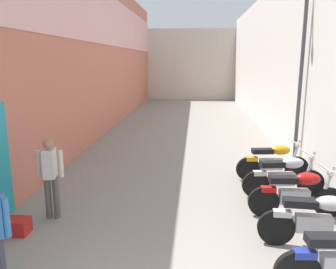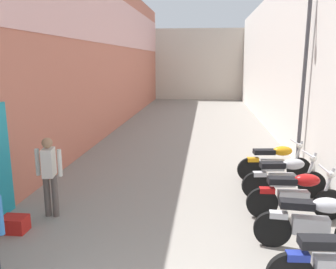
{
  "view_description": "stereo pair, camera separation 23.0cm",
  "coord_description": "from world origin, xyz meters",
  "px_view_note": "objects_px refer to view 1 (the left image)",
  "views": [
    {
      "loc": [
        0.38,
        -2.3,
        2.99
      ],
      "look_at": [
        -0.23,
        5.32,
        1.33
      ],
      "focal_mm": 36.82,
      "sensor_mm": 36.0,
      "label": 1
    },
    {
      "loc": [
        0.6,
        -2.28,
        2.99
      ],
      "look_at": [
        -0.23,
        5.32,
        1.33
      ],
      "focal_mm": 36.82,
      "sensor_mm": 36.0,
      "label": 2
    }
  ],
  "objects_px": {
    "pedestrian_mid_alley": "(50,172)",
    "plastic_crate": "(16,226)",
    "motorcycle_second": "(318,219)",
    "motorcycle_third": "(297,192)",
    "motorcycle_fourth": "(284,175)",
    "motorcycle_fifth": "(273,161)",
    "street_lamp": "(298,70)"
  },
  "relations": [
    {
      "from": "motorcycle_fifth",
      "to": "motorcycle_fourth",
      "type": "bearing_deg",
      "value": -90.0
    },
    {
      "from": "motorcycle_fourth",
      "to": "motorcycle_third",
      "type": "bearing_deg",
      "value": -90.0
    },
    {
      "from": "motorcycle_second",
      "to": "street_lamp",
      "type": "distance_m",
      "value": 4.82
    },
    {
      "from": "street_lamp",
      "to": "motorcycle_third",
      "type": "bearing_deg",
      "value": -102.77
    },
    {
      "from": "motorcycle_fourth",
      "to": "plastic_crate",
      "type": "bearing_deg",
      "value": -157.6
    },
    {
      "from": "motorcycle_second",
      "to": "motorcycle_fifth",
      "type": "xyz_separation_m",
      "value": [
        -0.0,
        3.25,
        0.0
      ]
    },
    {
      "from": "motorcycle_fifth",
      "to": "plastic_crate",
      "type": "relative_size",
      "value": 4.19
    },
    {
      "from": "motorcycle_third",
      "to": "street_lamp",
      "type": "bearing_deg",
      "value": 77.23
    },
    {
      "from": "pedestrian_mid_alley",
      "to": "motorcycle_fourth",
      "type": "bearing_deg",
      "value": 16.84
    },
    {
      "from": "motorcycle_fourth",
      "to": "street_lamp",
      "type": "xyz_separation_m",
      "value": [
        0.7,
        2.08,
        2.22
      ]
    },
    {
      "from": "pedestrian_mid_alley",
      "to": "plastic_crate",
      "type": "height_order",
      "value": "pedestrian_mid_alley"
    },
    {
      "from": "plastic_crate",
      "to": "street_lamp",
      "type": "xyz_separation_m",
      "value": [
        5.77,
        4.17,
        2.59
      ]
    },
    {
      "from": "motorcycle_fourth",
      "to": "pedestrian_mid_alley",
      "type": "xyz_separation_m",
      "value": [
        -4.69,
        -1.42,
        0.42
      ]
    },
    {
      "from": "motorcycle_second",
      "to": "motorcycle_third",
      "type": "height_order",
      "value": "same"
    },
    {
      "from": "motorcycle_second",
      "to": "plastic_crate",
      "type": "relative_size",
      "value": 4.21
    },
    {
      "from": "pedestrian_mid_alley",
      "to": "street_lamp",
      "type": "bearing_deg",
      "value": 32.97
    },
    {
      "from": "pedestrian_mid_alley",
      "to": "plastic_crate",
      "type": "xyz_separation_m",
      "value": [
        -0.39,
        -0.67,
        -0.78
      ]
    },
    {
      "from": "motorcycle_fifth",
      "to": "motorcycle_third",
      "type": "bearing_deg",
      "value": -90.0
    },
    {
      "from": "motorcycle_second",
      "to": "plastic_crate",
      "type": "distance_m",
      "value": 5.09
    },
    {
      "from": "plastic_crate",
      "to": "pedestrian_mid_alley",
      "type": "bearing_deg",
      "value": 60.07
    },
    {
      "from": "plastic_crate",
      "to": "street_lamp",
      "type": "distance_m",
      "value": 7.58
    },
    {
      "from": "plastic_crate",
      "to": "motorcycle_fourth",
      "type": "bearing_deg",
      "value": 22.4
    },
    {
      "from": "motorcycle_fifth",
      "to": "pedestrian_mid_alley",
      "type": "xyz_separation_m",
      "value": [
        -4.69,
        -2.53,
        0.42
      ]
    },
    {
      "from": "motorcycle_second",
      "to": "pedestrian_mid_alley",
      "type": "relative_size",
      "value": 1.18
    },
    {
      "from": "motorcycle_fourth",
      "to": "street_lamp",
      "type": "bearing_deg",
      "value": 71.37
    },
    {
      "from": "motorcycle_fifth",
      "to": "plastic_crate",
      "type": "xyz_separation_m",
      "value": [
        -5.07,
        -3.2,
        -0.36
      ]
    },
    {
      "from": "pedestrian_mid_alley",
      "to": "street_lamp",
      "type": "xyz_separation_m",
      "value": [
        5.39,
        3.49,
        1.81
      ]
    },
    {
      "from": "motorcycle_fifth",
      "to": "pedestrian_mid_alley",
      "type": "bearing_deg",
      "value": -151.68
    },
    {
      "from": "motorcycle_second",
      "to": "street_lamp",
      "type": "relative_size",
      "value": 0.4
    },
    {
      "from": "motorcycle_second",
      "to": "street_lamp",
      "type": "bearing_deg",
      "value": 80.59
    },
    {
      "from": "pedestrian_mid_alley",
      "to": "plastic_crate",
      "type": "distance_m",
      "value": 1.1
    },
    {
      "from": "motorcycle_third",
      "to": "motorcycle_fifth",
      "type": "bearing_deg",
      "value": 90.0
    }
  ]
}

